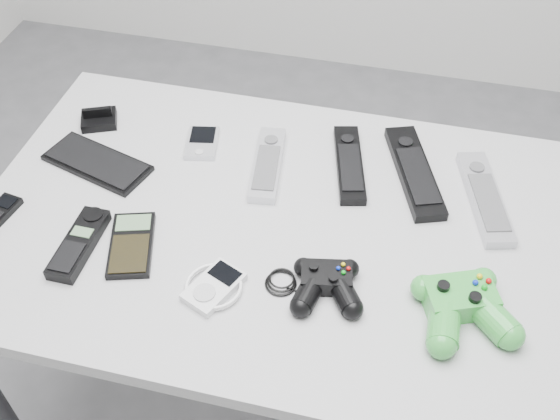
% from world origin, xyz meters
% --- Properties ---
extents(desk, '(1.15, 0.74, 0.77)m').
position_xyz_m(desk, '(-0.03, 0.03, 0.70)').
color(desk, '#A3A3A5').
rests_on(desk, floor).
extents(pda_keyboard, '(0.24, 0.15, 0.01)m').
position_xyz_m(pda_keyboard, '(-0.43, 0.10, 0.78)').
color(pda_keyboard, black).
rests_on(pda_keyboard, desk).
extents(dock_bracket, '(0.09, 0.09, 0.04)m').
position_xyz_m(dock_bracket, '(-0.48, 0.22, 0.79)').
color(dock_bracket, black).
rests_on(dock_bracket, desk).
extents(pda, '(0.08, 0.11, 0.02)m').
position_xyz_m(pda, '(-0.24, 0.20, 0.78)').
color(pda, silver).
rests_on(pda, desk).
extents(remote_silver_a, '(0.08, 0.22, 0.02)m').
position_xyz_m(remote_silver_a, '(-0.09, 0.17, 0.78)').
color(remote_silver_a, silver).
rests_on(remote_silver_a, desk).
extents(remote_black_a, '(0.10, 0.23, 0.02)m').
position_xyz_m(remote_black_a, '(0.08, 0.21, 0.78)').
color(remote_black_a, black).
rests_on(remote_black_a, desk).
extents(remote_black_b, '(0.15, 0.27, 0.03)m').
position_xyz_m(remote_black_b, '(0.21, 0.22, 0.78)').
color(remote_black_b, black).
rests_on(remote_black_b, desk).
extents(remote_silver_b, '(0.12, 0.25, 0.02)m').
position_xyz_m(remote_silver_b, '(0.35, 0.17, 0.78)').
color(remote_silver_b, '#AEAEB5').
rests_on(remote_silver_b, desk).
extents(cordless_handset, '(0.05, 0.17, 0.03)m').
position_xyz_m(cordless_handset, '(-0.36, -0.12, 0.78)').
color(cordless_handset, black).
rests_on(cordless_handset, desk).
extents(calculator, '(0.12, 0.17, 0.02)m').
position_xyz_m(calculator, '(-0.27, -0.10, 0.78)').
color(calculator, black).
rests_on(calculator, desk).
extents(mp3_player, '(0.13, 0.14, 0.02)m').
position_xyz_m(mp3_player, '(-0.10, -0.15, 0.78)').
color(mp3_player, silver).
rests_on(mp3_player, desk).
extents(controller_black, '(0.23, 0.17, 0.04)m').
position_xyz_m(controller_black, '(0.09, -0.11, 0.79)').
color(controller_black, black).
rests_on(controller_black, desk).
extents(controller_green, '(0.21, 0.22, 0.05)m').
position_xyz_m(controller_green, '(0.32, -0.11, 0.80)').
color(controller_green, '#238235').
rests_on(controller_green, desk).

